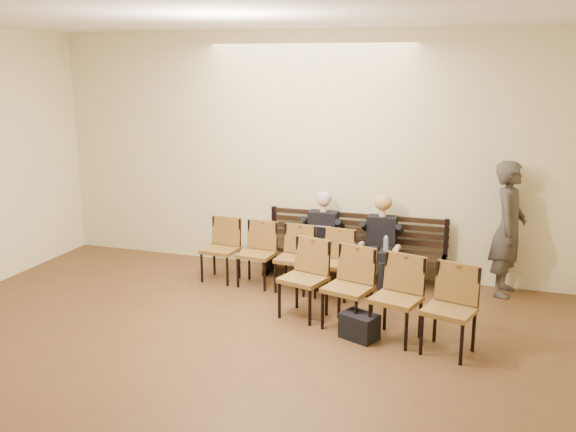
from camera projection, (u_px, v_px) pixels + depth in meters
name	position (u px, v px, depth m)	size (l,w,h in m)	color
room_walls	(165.00, 126.00, 5.27)	(8.02, 10.01, 3.51)	beige
bench	(353.00, 265.00, 9.14)	(2.60, 0.90, 0.45)	black
seated_man	(321.00, 239.00, 9.08)	(0.50, 0.70, 1.21)	black
seated_woman	(380.00, 246.00, 8.82)	(0.50, 0.69, 1.16)	black
laptop	(316.00, 245.00, 8.92)	(0.33, 0.26, 0.24)	#BABABE
water_bottle	(385.00, 252.00, 8.59)	(0.07, 0.07, 0.22)	silver
bag	(359.00, 326.00, 7.22)	(0.40, 0.27, 0.29)	black
passerby	(509.00, 219.00, 8.42)	(0.76, 0.50, 2.08)	#38342E
chair_row_front	(275.00, 257.00, 8.78)	(2.17, 0.49, 0.89)	brown
chair_row_back	(371.00, 294.00, 7.28)	(2.33, 0.52, 0.96)	brown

